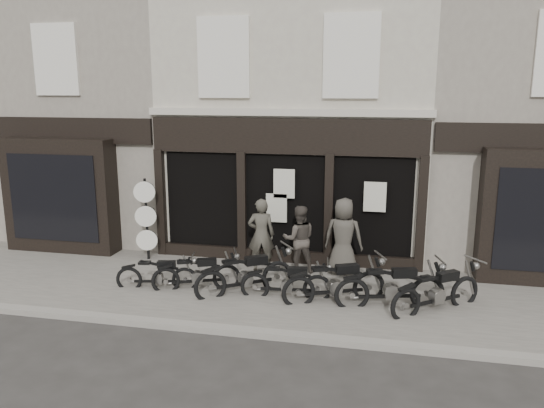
% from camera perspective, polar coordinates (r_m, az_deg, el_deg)
% --- Properties ---
extents(ground_plane, '(90.00, 90.00, 0.00)m').
position_cam_1_polar(ground_plane, '(11.61, -1.36, -11.23)').
color(ground_plane, '#2D2B28').
rests_on(ground_plane, ground).
extents(pavement, '(30.00, 4.20, 0.12)m').
position_cam_1_polar(pavement, '(12.40, -0.39, -9.35)').
color(pavement, '#615C56').
rests_on(pavement, ground_plane).
extents(kerb, '(30.00, 0.25, 0.13)m').
position_cam_1_polar(kerb, '(10.48, -2.98, -13.57)').
color(kerb, gray).
rests_on(kerb, ground_plane).
extents(central_building, '(7.30, 6.22, 8.34)m').
position_cam_1_polar(central_building, '(16.50, 3.41, 10.38)').
color(central_building, beige).
rests_on(central_building, ground).
extents(neighbour_left, '(5.60, 6.73, 8.34)m').
position_cam_1_polar(neighbour_left, '(18.50, -16.77, 9.97)').
color(neighbour_left, gray).
rests_on(neighbour_left, ground).
extents(neighbour_right, '(5.60, 6.73, 8.34)m').
position_cam_1_polar(neighbour_right, '(16.71, 25.74, 9.08)').
color(neighbour_right, gray).
rests_on(neighbour_right, ground).
extents(motorcycle_0, '(1.89, 0.64, 0.91)m').
position_cam_1_polar(motorcycle_0, '(12.66, -12.16, -7.70)').
color(motorcycle_0, black).
rests_on(motorcycle_0, ground).
extents(motorcycle_1, '(1.94, 1.02, 0.98)m').
position_cam_1_polar(motorcycle_1, '(12.46, -8.01, -7.73)').
color(motorcycle_1, black).
rests_on(motorcycle_1, ground).
extents(motorcycle_2, '(2.05, 1.61, 1.13)m').
position_cam_1_polar(motorcycle_2, '(12.09, -2.84, -7.96)').
color(motorcycle_2, black).
rests_on(motorcycle_2, ground).
extents(motorcycle_3, '(2.03, 0.56, 0.97)m').
position_cam_1_polar(motorcycle_3, '(11.85, 1.66, -8.70)').
color(motorcycle_3, black).
rests_on(motorcycle_3, ground).
extents(motorcycle_4, '(2.19, 1.22, 1.12)m').
position_cam_1_polar(motorcycle_4, '(11.69, 6.84, -8.79)').
color(motorcycle_4, black).
rests_on(motorcycle_4, ground).
extents(motorcycle_5, '(2.32, 0.95, 1.14)m').
position_cam_1_polar(motorcycle_5, '(11.64, 12.71, -9.08)').
color(motorcycle_5, black).
rests_on(motorcycle_5, ground).
extents(motorcycle_6, '(1.97, 1.63, 1.11)m').
position_cam_1_polar(motorcycle_6, '(11.68, 17.34, -9.33)').
color(motorcycle_6, black).
rests_on(motorcycle_6, ground).
extents(man_left, '(0.74, 0.55, 1.85)m').
position_cam_1_polar(man_left, '(13.31, -1.17, -3.33)').
color(man_left, '#454138').
rests_on(man_left, pavement).
extents(man_centre, '(0.95, 0.82, 1.70)m').
position_cam_1_polar(man_centre, '(13.24, 2.93, -3.78)').
color(man_centre, '#443D37').
rests_on(man_centre, pavement).
extents(man_right, '(0.99, 0.68, 1.93)m').
position_cam_1_polar(man_right, '(13.11, 7.69, -3.50)').
color(man_right, '#433F38').
rests_on(man_right, pavement).
extents(advert_sign_post, '(0.55, 0.36, 2.33)m').
position_cam_1_polar(advert_sign_post, '(14.52, -13.36, -1.97)').
color(advert_sign_post, black).
rests_on(advert_sign_post, ground).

